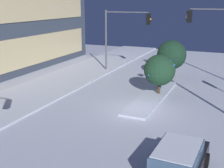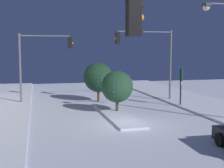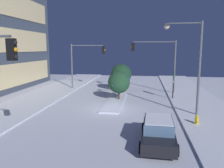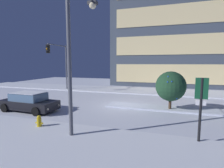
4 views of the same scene
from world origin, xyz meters
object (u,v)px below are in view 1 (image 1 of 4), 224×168
Objects in this scene: car_near at (177,165)px; decorated_tree_median at (160,70)px; traffic_light_corner_far_right at (123,29)px; decorated_tree_left_of_median at (172,55)px.

decorated_tree_median is at bearing 20.55° from car_near.
decorated_tree_median reaches higher than car_near.
car_near is 1.53× the size of decorated_tree_median.
decorated_tree_left_of_median is (-0.49, -4.95, -2.08)m from traffic_light_corner_far_right.
decorated_tree_median is (-5.93, -5.28, -2.33)m from traffic_light_corner_far_right.
traffic_light_corner_far_right is 1.94× the size of decorated_tree_median.
decorated_tree_median is at bearing -48.32° from traffic_light_corner_far_right.
traffic_light_corner_far_right is at bearing 41.68° from decorated_tree_median.
decorated_tree_median is 0.89× the size of decorated_tree_left_of_median.
car_near is 16.64m from decorated_tree_left_of_median.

